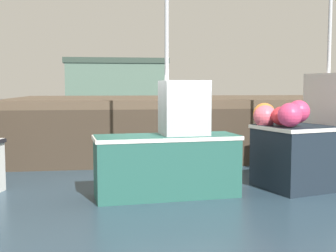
{
  "coord_description": "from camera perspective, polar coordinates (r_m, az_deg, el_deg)",
  "views": [
    {
      "loc": [
        -1.53,
        -9.55,
        2.26
      ],
      "look_at": [
        0.26,
        3.11,
        1.14
      ],
      "focal_mm": 47.41,
      "sensor_mm": 36.0,
      "label": 1
    }
  ],
  "objects": [
    {
      "name": "ground",
      "position": [
        9.95,
        1.04,
        -8.41
      ],
      "size": [
        120.0,
        160.0,
        0.1
      ],
      "color": "#283D4C"
    },
    {
      "name": "fishing_boat_mid",
      "position": [
        10.83,
        19.6,
        -1.77
      ],
      "size": [
        3.56,
        2.33,
        5.42
      ],
      "color": "#19232D",
      "rests_on": "ground"
    },
    {
      "name": "pier",
      "position": [
        15.65,
        6.3,
        2.47
      ],
      "size": [
        14.03,
        7.25,
        1.9
      ],
      "color": "brown",
      "rests_on": "ground"
    },
    {
      "name": "warehouse",
      "position": [
        42.76,
        -6.66,
        5.29
      ],
      "size": [
        9.6,
        4.62,
        4.93
      ],
      "color": "#4C6656",
      "rests_on": "ground"
    },
    {
      "name": "fishing_boat_near_right",
      "position": [
        9.17,
        0.21,
        -3.58
      ],
      "size": [
        3.07,
        1.32,
        5.54
      ],
      "color": "#23564C",
      "rests_on": "ground"
    }
  ]
}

